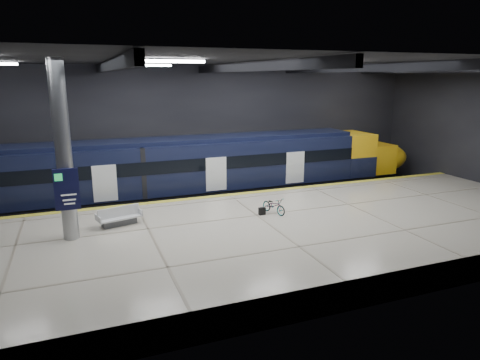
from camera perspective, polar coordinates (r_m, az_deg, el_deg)
ground at (r=21.04m, az=1.20°, el=-6.76°), size 30.00×30.00×0.00m
room_shell at (r=19.80m, az=1.28°, el=8.96°), size 30.10×16.10×8.05m
platform at (r=18.71m, az=4.14°, el=-7.65°), size 30.00×11.00×1.10m
safety_strip at (r=23.15m, az=-1.36°, el=-1.98°), size 30.00×0.40×0.01m
rails at (r=25.93m, az=-3.40°, el=-2.64°), size 30.00×1.52×0.16m
train at (r=25.04m, az=-6.82°, el=1.37°), size 29.40×2.84×3.79m
bench at (r=19.16m, az=-15.81°, el=-4.97°), size 1.98×1.20×0.82m
bicycle at (r=20.01m, az=4.54°, el=-3.41°), size 0.93×1.53×0.76m
pannier_bag at (r=19.83m, az=2.96°, el=-4.16°), size 0.32×0.21×0.35m
info_column at (r=17.46m, az=-22.45°, el=3.15°), size 0.90×0.78×6.90m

